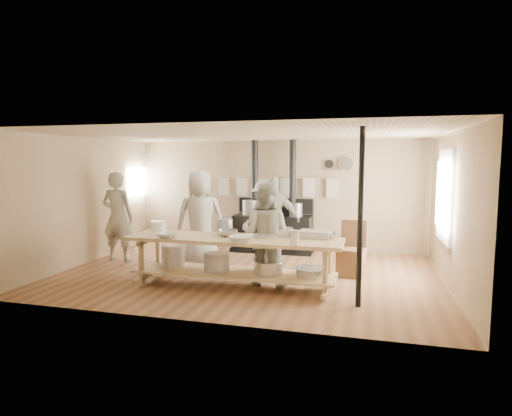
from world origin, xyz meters
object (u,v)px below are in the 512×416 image
Objects in this scene: cook_center at (200,219)px; chair at (351,259)px; stove at (273,229)px; prep_table at (233,257)px; cook_far_left at (118,217)px; cook_left at (266,234)px; cook_right at (274,220)px; cook_by_window at (264,218)px; roasting_pan at (315,234)px.

cook_center reaches higher than chair.
prep_table is (-0.00, -3.02, -0.00)m from stove.
cook_far_left is 3.55m from cook_left.
cook_far_left is at bearing 157.73° from prep_table.
prep_table is at bearing 75.72° from cook_right.
chair is at bearing 152.25° from cook_right.
cook_by_window is 1.66× the size of chair.
chair is 1.27m from roasting_pan.
cook_right is at bearing 123.40° from roasting_pan.
prep_table is at bearing 109.32° from cook_center.
cook_left is at bearing -176.89° from roasting_pan.
cook_left is 0.98× the size of cook_right.
cook_far_left is 1.07× the size of cook_left.
chair is (1.97, -1.27, -0.54)m from cook_by_window.
cook_left is at bearing 91.36° from cook_right.
cook_by_window is (-0.09, -0.47, 0.32)m from stove.
stove is at bearing 89.96° from prep_table.
stove is 2.57m from chair.
cook_far_left reaches higher than cook_by_window.
cook_by_window is at bearing -69.72° from cook_left.
stove is 5.03× the size of roasting_pan.
cook_by_window is at bearing 155.79° from chair.
chair is (1.62, -0.64, -0.61)m from cook_right.
cook_right reaches higher than prep_table.
roasting_pan reaches higher than prep_table.
cook_right is at bearing 82.01° from prep_table.
cook_far_left is 3.29m from cook_right.
cook_center is 2.49m from roasting_pan.
chair is (1.40, 1.00, -0.58)m from cook_left.
prep_table is 3.20m from cook_far_left.
chair is (2.93, 0.16, -0.67)m from cook_center.
cook_right is (3.21, 0.72, -0.04)m from cook_far_left.
roasting_pan is at bearing -170.82° from cook_left.
prep_table is 1.41m from roasting_pan.
chair is at bearing 179.55° from cook_far_left.
cook_right is at bearing -76.28° from cook_left.
cook_right reaches higher than cook_by_window.
cook_far_left reaches higher than cook_right.
cook_far_left is at bearing -170.54° from chair.
prep_table is 3.55× the size of chair.
stove reaches higher than cook_by_window.
cook_far_left is (-2.94, 1.20, 0.43)m from prep_table.
cook_far_left is at bearing 6.30° from cook_right.
cook_center is 1.53m from cook_right.
cook_far_left reaches higher than roasting_pan.
cook_center is at bearing 161.35° from roasting_pan.
cook_center is at bearing -118.81° from stove.
cook_by_window is at bearing -100.49° from stove.
prep_table is at bearing -137.26° from chair.
cook_by_window reaches higher than chair.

